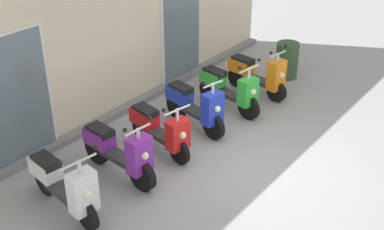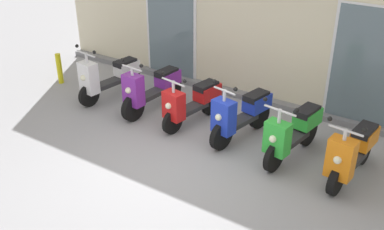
# 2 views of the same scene
# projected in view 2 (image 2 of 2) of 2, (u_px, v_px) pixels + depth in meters

# --- Properties ---
(ground_plane) EXTENTS (40.00, 40.00, 0.00)m
(ground_plane) POSITION_uv_depth(u_px,v_px,m) (173.00, 165.00, 7.40)
(ground_plane) COLOR #939399
(storefront_facade) EXTENTS (10.32, 0.50, 3.94)m
(storefront_facade) POSITION_uv_depth(u_px,v_px,m) (264.00, 8.00, 8.86)
(storefront_facade) COLOR beige
(storefront_facade) RESTS_ON ground_plane
(scooter_white) EXTENTS (0.63, 1.62, 1.26)m
(scooter_white) POSITION_uv_depth(u_px,v_px,m) (109.00, 76.00, 9.46)
(scooter_white) COLOR black
(scooter_white) RESTS_ON ground_plane
(scooter_purple) EXTENTS (0.56, 1.66, 1.21)m
(scooter_purple) POSITION_uv_depth(u_px,v_px,m) (152.00, 89.00, 8.93)
(scooter_purple) COLOR black
(scooter_purple) RESTS_ON ground_plane
(scooter_red) EXTENTS (0.66, 1.50, 1.15)m
(scooter_red) POSITION_uv_depth(u_px,v_px,m) (192.00, 101.00, 8.44)
(scooter_red) COLOR black
(scooter_red) RESTS_ON ground_plane
(scooter_blue) EXTENTS (0.64, 1.57, 1.23)m
(scooter_blue) POSITION_uv_depth(u_px,v_px,m) (241.00, 114.00, 7.94)
(scooter_blue) COLOR black
(scooter_blue) RESTS_ON ground_plane
(scooter_green) EXTENTS (0.64, 1.58, 1.20)m
(scooter_green) POSITION_uv_depth(u_px,v_px,m) (293.00, 132.00, 7.39)
(scooter_green) COLOR black
(scooter_green) RESTS_ON ground_plane
(scooter_orange) EXTENTS (0.57, 1.52, 1.19)m
(scooter_orange) POSITION_uv_depth(u_px,v_px,m) (352.00, 152.00, 6.85)
(scooter_orange) COLOR black
(scooter_orange) RESTS_ON ground_plane
(curb_bollard) EXTENTS (0.12, 0.12, 0.70)m
(curb_bollard) POSITION_uv_depth(u_px,v_px,m) (59.00, 69.00, 10.23)
(curb_bollard) COLOR yellow
(curb_bollard) RESTS_ON ground_plane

